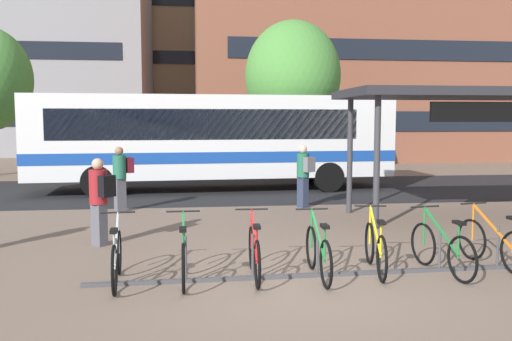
% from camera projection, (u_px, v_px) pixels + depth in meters
% --- Properties ---
extents(ground, '(200.00, 200.00, 0.00)m').
position_uv_depth(ground, '(296.00, 284.00, 7.83)').
color(ground, '#7A6656').
extents(bus_lane_asphalt, '(80.00, 7.20, 0.01)m').
position_uv_depth(bus_lane_asphalt, '(236.00, 190.00, 18.40)').
color(bus_lane_asphalt, '#232326').
rests_on(bus_lane_asphalt, ground).
extents(city_bus, '(12.13, 3.17, 3.20)m').
position_uv_depth(city_bus, '(215.00, 138.00, 18.15)').
color(city_bus, white).
rests_on(city_bus, ground).
extents(bike_rack, '(6.98, 0.29, 0.70)m').
position_uv_depth(bike_rack, '(317.00, 271.00, 8.16)').
color(bike_rack, '#47474C').
rests_on(bike_rack, ground).
extents(parked_bicycle_silver_0, '(0.52, 1.72, 0.99)m').
position_uv_depth(parked_bicycle_silver_0, '(117.00, 259.00, 7.76)').
color(parked_bicycle_silver_0, black).
rests_on(parked_bicycle_silver_0, ground).
extents(parked_bicycle_green_1, '(0.52, 1.72, 0.99)m').
position_uv_depth(parked_bicycle_green_1, '(184.00, 257.00, 7.85)').
color(parked_bicycle_green_1, black).
rests_on(parked_bicycle_green_1, ground).
extents(parked_bicycle_red_2, '(0.52, 1.72, 0.99)m').
position_uv_depth(parked_bicycle_red_2, '(254.00, 254.00, 8.05)').
color(parked_bicycle_red_2, black).
rests_on(parked_bicycle_red_2, ground).
extents(parked_bicycle_green_3, '(0.52, 1.72, 0.99)m').
position_uv_depth(parked_bicycle_green_3, '(318.00, 253.00, 8.07)').
color(parked_bicycle_green_3, black).
rests_on(parked_bicycle_green_3, ground).
extents(parked_bicycle_yellow_4, '(0.52, 1.71, 0.99)m').
position_uv_depth(parked_bicycle_yellow_4, '(375.00, 248.00, 8.37)').
color(parked_bicycle_yellow_4, black).
rests_on(parked_bicycle_yellow_4, ground).
extents(parked_bicycle_green_5, '(0.52, 1.71, 0.99)m').
position_uv_depth(parked_bicycle_green_5, '(442.00, 249.00, 8.32)').
color(parked_bicycle_green_5, black).
rests_on(parked_bicycle_green_5, ground).
extents(parked_bicycle_orange_6, '(0.54, 1.70, 0.99)m').
position_uv_depth(parked_bicycle_orange_6, '(493.00, 244.00, 8.67)').
color(parked_bicycle_orange_6, black).
rests_on(parked_bicycle_orange_6, ground).
extents(transit_shelter, '(7.05, 2.85, 3.12)m').
position_uv_depth(transit_shelter, '(489.00, 98.00, 12.88)').
color(transit_shelter, '#38383D').
rests_on(transit_shelter, ground).
extents(commuter_black_pack_0, '(0.59, 0.58, 1.68)m').
position_uv_depth(commuter_black_pack_0, '(100.00, 196.00, 10.10)').
color(commuter_black_pack_0, '#565660').
rests_on(commuter_black_pack_0, ground).
extents(commuter_grey_pack_2, '(0.52, 0.61, 1.71)m').
position_uv_depth(commuter_grey_pack_2, '(304.00, 172.00, 14.55)').
color(commuter_grey_pack_2, '#2D3851').
rests_on(commuter_grey_pack_2, ground).
extents(commuter_maroon_pack_3, '(0.60, 0.55, 1.70)m').
position_uv_depth(commuter_maroon_pack_3, '(121.00, 174.00, 13.92)').
color(commuter_maroon_pack_3, '#565660').
rests_on(commuter_maroon_pack_3, ground).
extents(street_tree_0, '(4.04, 4.04, 6.58)m').
position_uv_depth(street_tree_0, '(293.00, 76.00, 22.62)').
color(street_tree_0, brown).
rests_on(street_tree_0, ground).
extents(building_left_wing, '(20.05, 10.57, 16.92)m').
position_uv_depth(building_left_wing, '(5.00, 35.00, 38.06)').
color(building_left_wing, gray).
rests_on(building_left_wing, ground).
extents(building_centre_block, '(16.22, 11.53, 14.40)m').
position_uv_depth(building_centre_block, '(179.00, 70.00, 50.84)').
color(building_centre_block, tan).
rests_on(building_centre_block, ground).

